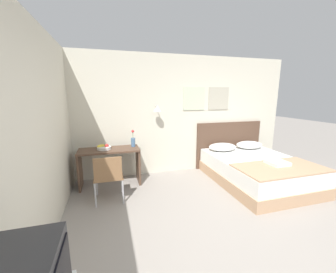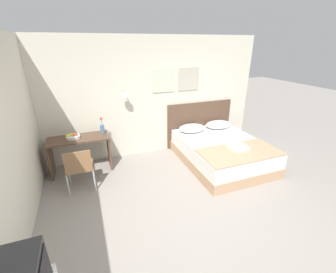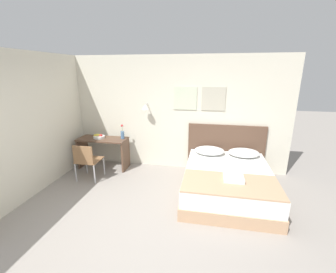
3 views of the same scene
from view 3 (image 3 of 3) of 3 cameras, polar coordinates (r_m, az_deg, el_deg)
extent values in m
plane|color=gray|center=(3.51, -8.11, -24.69)|extent=(24.00, 24.00, 0.00)
cube|color=beige|center=(5.33, 0.62, 5.83)|extent=(5.42, 0.06, 2.65)
cube|color=beige|center=(5.18, 4.42, 9.68)|extent=(0.52, 0.02, 0.52)
cube|color=#B7B29E|center=(5.15, 11.49, 9.36)|extent=(0.52, 0.02, 0.52)
cylinder|color=#B2B2B7|center=(5.31, -5.50, 8.19)|extent=(0.02, 0.16, 0.02)
cone|color=white|center=(5.23, -5.76, 7.50)|extent=(0.17, 0.17, 0.12)
cube|color=tan|center=(4.60, 14.66, -12.61)|extent=(1.62, 2.06, 0.22)
cube|color=white|center=(4.49, 14.90, -9.74)|extent=(1.58, 2.02, 0.29)
cube|color=brown|center=(5.39, 14.39, -2.97)|extent=(1.74, 0.06, 1.12)
ellipsoid|color=white|center=(5.07, 10.47, -3.53)|extent=(0.65, 0.47, 0.17)
ellipsoid|color=white|center=(5.13, 18.68, -3.93)|extent=(0.65, 0.47, 0.17)
cube|color=tan|center=(3.88, 15.60, -11.48)|extent=(1.57, 0.82, 0.02)
cube|color=white|center=(4.00, 16.29, -10.01)|extent=(0.33, 0.33, 0.06)
cube|color=brown|center=(5.61, -16.27, -0.63)|extent=(1.17, 0.51, 0.03)
cube|color=brown|center=(5.99, -20.81, -3.70)|extent=(0.04, 0.46, 0.71)
cube|color=brown|center=(5.50, -10.71, -4.66)|extent=(0.04, 0.46, 0.71)
cube|color=#8E6642|center=(5.21, -19.34, -5.63)|extent=(0.47, 0.47, 0.02)
cube|color=#8E6642|center=(4.96, -20.82, -4.40)|extent=(0.44, 0.03, 0.38)
cylinder|color=#B7B7BC|center=(5.57, -19.97, -6.71)|extent=(0.03, 0.03, 0.42)
cylinder|color=#B7B7BC|center=(5.37, -15.94, -7.22)|extent=(0.03, 0.03, 0.42)
cylinder|color=#B7B7BC|center=(5.24, -22.38, -8.47)|extent=(0.03, 0.03, 0.42)
cylinder|color=#B7B7BC|center=(5.02, -18.16, -9.10)|extent=(0.03, 0.03, 0.42)
cylinder|color=silver|center=(5.64, -17.10, -0.13)|extent=(0.27, 0.27, 0.05)
sphere|color=red|center=(5.60, -16.68, 0.24)|extent=(0.07, 0.07, 0.07)
ellipsoid|color=yellow|center=(5.66, -17.58, 0.34)|extent=(0.18, 0.12, 0.06)
cylinder|color=#4C7099|center=(5.44, -11.48, 0.37)|extent=(0.09, 0.09, 0.18)
cylinder|color=#3D7538|center=(5.40, -11.58, 2.01)|extent=(0.01, 0.01, 0.14)
sphere|color=#DB3838|center=(5.38, -11.62, 2.73)|extent=(0.06, 0.06, 0.06)
camera|label=1|loc=(2.63, -61.88, -3.46)|focal=22.00mm
camera|label=2|loc=(2.33, -73.81, 9.47)|focal=24.00mm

